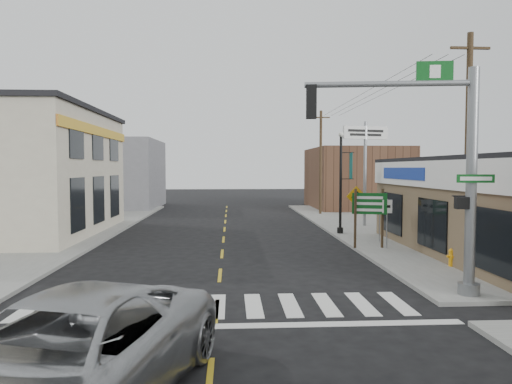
{
  "coord_description": "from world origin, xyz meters",
  "views": [
    {
      "loc": [
        0.38,
        -11.84,
        3.75
      ],
      "look_at": [
        1.39,
        6.23,
        2.8
      ],
      "focal_mm": 32.0,
      "sensor_mm": 36.0,
      "label": 1
    }
  ],
  "objects": [
    {
      "name": "guide_sign",
      "position": [
        6.64,
        8.38,
        1.88
      ],
      "size": [
        1.54,
        0.13,
        2.69
      ],
      "rotation": [
        0.0,
        0.0,
        -0.28
      ],
      "color": "#44331F",
      "rests_on": "sidewalk_right"
    },
    {
      "name": "ground",
      "position": [
        0.0,
        0.0,
        0.0
      ],
      "size": [
        140.0,
        140.0,
        0.0
      ],
      "primitive_type": "plane",
      "color": "black",
      "rests_on": "ground"
    },
    {
      "name": "bldg_distant_right",
      "position": [
        12.0,
        30.0,
        2.8
      ],
      "size": [
        8.0,
        10.0,
        5.6
      ],
      "primitive_type": "cube",
      "color": "brown",
      "rests_on": "ground"
    },
    {
      "name": "center_line",
      "position": [
        0.0,
        8.0,
        0.01
      ],
      "size": [
        0.12,
        56.0,
        0.01
      ],
      "primitive_type": "cube",
      "color": "gold",
      "rests_on": "ground"
    },
    {
      "name": "traffic_signal_pole",
      "position": [
        6.41,
        0.71,
        4.07
      ],
      "size": [
        5.23,
        0.39,
        6.63
      ],
      "rotation": [
        0.0,
        0.0,
        -0.13
      ],
      "color": "gray",
      "rests_on": "sidewalk_right"
    },
    {
      "name": "utility_pole_near",
      "position": [
        9.17,
        4.64,
        4.53
      ],
      "size": [
        1.49,
        0.22,
        8.58
      ],
      "rotation": [
        0.0,
        0.0,
        0.01
      ],
      "color": "#49291F",
      "rests_on": "sidewalk_right"
    },
    {
      "name": "sidewalk_right",
      "position": [
        9.0,
        13.0,
        0.07
      ],
      "size": [
        6.0,
        38.0,
        0.13
      ],
      "primitive_type": "cube",
      "color": "slate",
      "rests_on": "ground"
    },
    {
      "name": "ped_crossing_sign",
      "position": [
        6.77,
        11.0,
        1.99
      ],
      "size": [
        1.05,
        0.07,
        2.71
      ],
      "rotation": [
        0.0,
        0.0,
        0.12
      ],
      "color": "gray",
      "rests_on": "sidewalk_right"
    },
    {
      "name": "bldg_distant_left",
      "position": [
        -11.0,
        32.0,
        3.2
      ],
      "size": [
        9.0,
        10.0,
        6.4
      ],
      "primitive_type": "cube",
      "color": "slate",
      "rests_on": "ground"
    },
    {
      "name": "dance_center_sign",
      "position": [
        8.83,
        16.43,
        5.07
      ],
      "size": [
        3.07,
        0.19,
        6.53
      ],
      "rotation": [
        0.0,
        0.0,
        0.25
      ],
      "color": "gray",
      "rests_on": "sidewalk_right"
    },
    {
      "name": "shrub_back",
      "position": [
        9.84,
        6.38,
        0.58
      ],
      "size": [
        1.21,
        1.21,
        0.91
      ],
      "primitive_type": "ellipsoid",
      "color": "black",
      "rests_on": "sidewalk_right"
    },
    {
      "name": "sidewalk_left",
      "position": [
        -9.0,
        13.0,
        0.07
      ],
      "size": [
        6.0,
        38.0,
        0.13
      ],
      "primitive_type": "cube",
      "color": "slate",
      "rests_on": "ground"
    },
    {
      "name": "crosswalk",
      "position": [
        0.0,
        0.4,
        0.01
      ],
      "size": [
        11.0,
        2.2,
        0.01
      ],
      "primitive_type": "cube",
      "color": "silver",
      "rests_on": "ground"
    },
    {
      "name": "fire_hydrant",
      "position": [
        8.5,
        4.37,
        0.49
      ],
      "size": [
        0.21,
        0.21,
        0.66
      ],
      "rotation": [
        0.0,
        0.0,
        -0.05
      ],
      "color": "orange",
      "rests_on": "sidewalk_right"
    },
    {
      "name": "suv",
      "position": [
        -2.11,
        -5.05,
        0.9
      ],
      "size": [
        4.65,
        7.07,
        1.81
      ],
      "primitive_type": "imported",
      "rotation": [
        0.0,
        0.0,
        -0.27
      ],
      "color": "#9EA0A3",
      "rests_on": "ground"
    },
    {
      "name": "bare_tree",
      "position": [
        9.63,
        6.97,
        3.89
      ],
      "size": [
        2.39,
        2.39,
        4.78
      ],
      "rotation": [
        0.0,
        0.0,
        0.03
      ],
      "color": "black",
      "rests_on": "sidewalk_right"
    },
    {
      "name": "utility_pole_far",
      "position": [
        7.5,
        23.92,
        4.3
      ],
      "size": [
        1.42,
        0.21,
        8.14
      ],
      "rotation": [
        0.0,
        0.0,
        -0.02
      ],
      "color": "#463522",
      "rests_on": "sidewalk_right"
    },
    {
      "name": "lamp_post",
      "position": [
        6.54,
        13.1,
        3.39
      ],
      "size": [
        0.73,
        0.57,
        5.62
      ],
      "rotation": [
        0.0,
        0.0,
        -0.32
      ],
      "color": "black",
      "rests_on": "sidewalk_right"
    }
  ]
}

